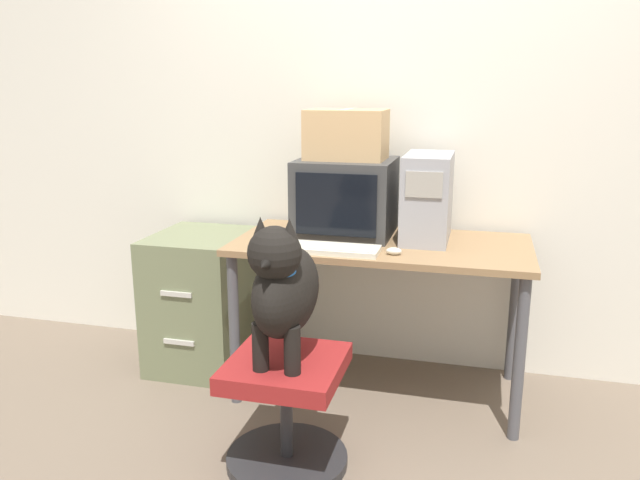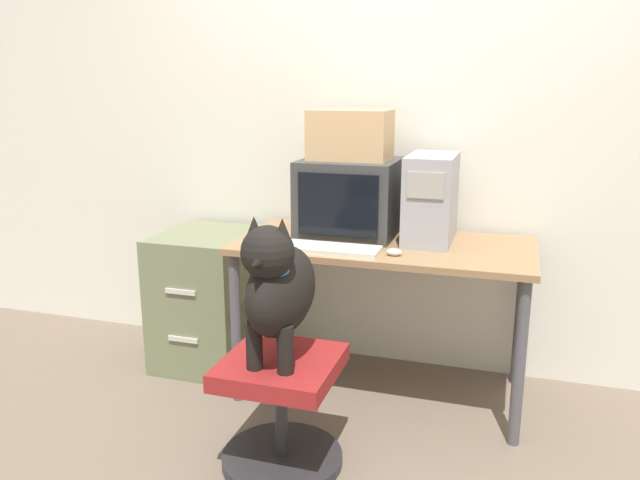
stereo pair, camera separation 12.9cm
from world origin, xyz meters
name	(u,v)px [view 2 (the right image)]	position (x,y,z in m)	size (l,w,h in m)	color
ground_plane	(364,425)	(0.00, 0.00, 0.00)	(12.00, 12.00, 0.00)	#6B5B4C
wall_back	(403,120)	(0.00, 0.75, 1.30)	(8.00, 0.05, 2.60)	silver
desk	(383,262)	(0.00, 0.34, 0.67)	(1.37, 0.68, 0.76)	olive
crt_monitor	(350,197)	(-0.20, 0.45, 0.94)	(0.46, 0.43, 0.37)	#383838
pc_tower	(431,198)	(0.20, 0.44, 0.96)	(0.21, 0.41, 0.41)	#99999E
keyboard	(327,248)	(-0.21, 0.11, 0.77)	(0.46, 0.17, 0.03)	beige
computer_mouse	(394,252)	(0.09, 0.13, 0.77)	(0.07, 0.04, 0.03)	beige
office_chair	(281,405)	(-0.25, -0.37, 0.25)	(0.48, 0.48, 0.45)	#262628
dog	(278,285)	(-0.25, -0.38, 0.75)	(0.22, 0.50, 0.58)	black
filing_cabinet	(208,298)	(-0.97, 0.40, 0.36)	(0.47, 0.55, 0.72)	#6B7251
cardboard_box	(351,135)	(-0.20, 0.46, 1.24)	(0.37, 0.26, 0.24)	tan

